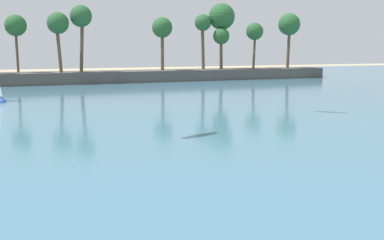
% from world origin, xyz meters
% --- Properties ---
extents(sea, '(220.00, 107.67, 0.06)m').
position_xyz_m(sea, '(0.00, 63.19, 0.03)').
color(sea, teal).
rests_on(sea, ground).
extents(palm_headland, '(97.14, 6.08, 13.18)m').
position_xyz_m(palm_headland, '(2.72, 76.96, 3.72)').
color(palm_headland, '#514C47').
rests_on(palm_headland, ground).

